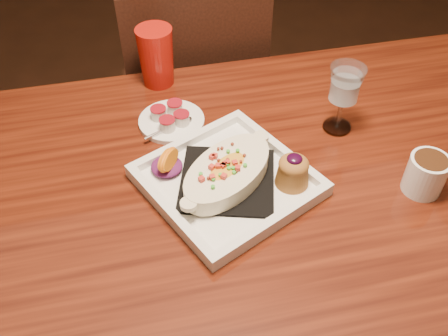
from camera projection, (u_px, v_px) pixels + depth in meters
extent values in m
cube|color=maroon|center=(245.00, 194.00, 1.01)|extent=(1.50, 0.90, 0.04)
cylinder|color=black|center=(410.00, 155.00, 1.64)|extent=(0.07, 0.07, 0.71)
cube|color=black|center=(191.00, 100.00, 1.70)|extent=(0.42, 0.42, 0.04)
cylinder|color=black|center=(228.00, 115.00, 2.00)|extent=(0.04, 0.04, 0.45)
cylinder|color=black|center=(143.00, 127.00, 1.94)|extent=(0.04, 0.04, 0.45)
cylinder|color=black|center=(250.00, 173.00, 1.76)|extent=(0.04, 0.04, 0.45)
cylinder|color=black|center=(154.00, 189.00, 1.71)|extent=(0.04, 0.04, 0.45)
cube|color=black|center=(199.00, 69.00, 1.39)|extent=(0.40, 0.03, 0.46)
cube|color=white|center=(227.00, 183.00, 1.00)|extent=(0.39, 0.39, 0.01)
cube|color=black|center=(227.00, 180.00, 0.99)|extent=(0.23, 0.23, 0.01)
ellipsoid|color=gold|center=(227.00, 172.00, 0.98)|extent=(0.21, 0.20, 0.04)
ellipsoid|color=#621650|center=(167.00, 166.00, 1.01)|extent=(0.07, 0.07, 0.02)
cone|color=#986226|center=(293.00, 174.00, 0.98)|extent=(0.07, 0.07, 0.05)
ellipsoid|color=#986226|center=(294.00, 165.00, 0.96)|extent=(0.06, 0.06, 0.03)
ellipsoid|color=black|center=(295.00, 159.00, 0.95)|extent=(0.03, 0.03, 0.01)
cylinder|color=white|center=(426.00, 175.00, 0.97)|extent=(0.08, 0.08, 0.08)
cylinder|color=#321B0D|center=(431.00, 162.00, 0.95)|extent=(0.06, 0.06, 0.02)
torus|color=white|center=(440.00, 167.00, 0.98)|extent=(0.06, 0.03, 0.06)
cylinder|color=silver|center=(337.00, 126.00, 1.13)|extent=(0.06, 0.06, 0.01)
cylinder|color=silver|center=(339.00, 114.00, 1.10)|extent=(0.01, 0.01, 0.07)
cone|color=silver|center=(345.00, 85.00, 1.05)|extent=(0.08, 0.08, 0.08)
cylinder|color=white|center=(172.00, 121.00, 1.14)|extent=(0.15, 0.15, 0.01)
cylinder|color=silver|center=(159.00, 114.00, 1.13)|extent=(0.03, 0.03, 0.03)
cylinder|color=maroon|center=(158.00, 109.00, 1.12)|extent=(0.04, 0.04, 0.00)
cylinder|color=silver|center=(175.00, 108.00, 1.14)|extent=(0.03, 0.03, 0.03)
cylinder|color=maroon|center=(175.00, 103.00, 1.14)|extent=(0.04, 0.04, 0.00)
cylinder|color=silver|center=(182.00, 119.00, 1.12)|extent=(0.03, 0.03, 0.03)
cylinder|color=maroon|center=(181.00, 114.00, 1.11)|extent=(0.04, 0.04, 0.00)
cylinder|color=silver|center=(167.00, 125.00, 1.10)|extent=(0.03, 0.03, 0.03)
cylinder|color=maroon|center=(167.00, 120.00, 1.09)|extent=(0.04, 0.04, 0.00)
cylinder|color=silver|center=(168.00, 125.00, 1.12)|extent=(0.03, 0.03, 0.02)
cylinder|color=maroon|center=(167.00, 121.00, 1.11)|extent=(0.03, 0.03, 0.00)
cone|color=#B4160C|center=(156.00, 57.00, 1.21)|extent=(0.09, 0.09, 0.15)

